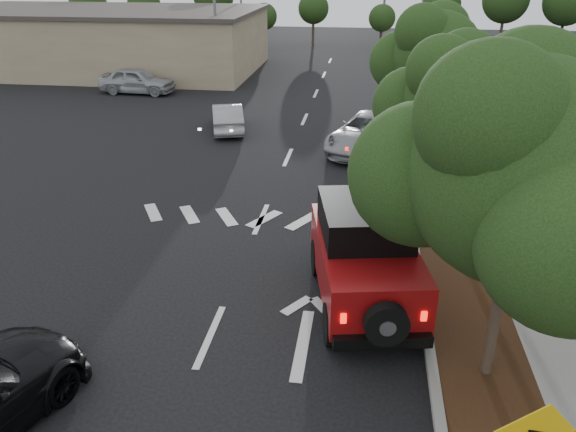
# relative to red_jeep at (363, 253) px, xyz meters

# --- Properties ---
(ground) EXTENTS (120.00, 120.00, 0.00)m
(ground) POSITION_rel_red_jeep_xyz_m (-3.16, -1.94, -1.21)
(ground) COLOR black
(ground) RESTS_ON ground
(curb) EXTENTS (0.20, 70.00, 0.15)m
(curb) POSITION_rel_red_jeep_xyz_m (1.44, 10.06, -1.14)
(curb) COLOR #9E9B93
(curb) RESTS_ON ground
(planting_strip) EXTENTS (1.80, 70.00, 0.12)m
(planting_strip) POSITION_rel_red_jeep_xyz_m (2.44, 10.06, -1.15)
(planting_strip) COLOR black
(planting_strip) RESTS_ON ground
(sidewalk) EXTENTS (2.00, 70.00, 0.12)m
(sidewalk) POSITION_rel_red_jeep_xyz_m (4.34, 10.06, -1.15)
(sidewalk) COLOR gray
(sidewalk) RESTS_ON ground
(hedge) EXTENTS (0.80, 70.00, 0.80)m
(hedge) POSITION_rel_red_jeep_xyz_m (5.74, 10.06, -0.81)
(hedge) COLOR black
(hedge) RESTS_ON ground
(commercial_building) EXTENTS (22.00, 12.00, 4.00)m
(commercial_building) POSITION_rel_red_jeep_xyz_m (-19.16, 28.06, 0.79)
(commercial_building) COLOR gray
(commercial_building) RESTS_ON ground
(transmission_tower) EXTENTS (7.00, 4.00, 28.00)m
(transmission_tower) POSITION_rel_red_jeep_xyz_m (2.84, 46.06, -1.21)
(transmission_tower) COLOR slate
(transmission_tower) RESTS_ON ground
(street_tree_near) EXTENTS (3.80, 3.80, 5.92)m
(street_tree_near) POSITION_rel_red_jeep_xyz_m (2.44, -2.44, -1.21)
(street_tree_near) COLOR black
(street_tree_near) RESTS_ON ground
(street_tree_mid) EXTENTS (3.20, 3.20, 5.32)m
(street_tree_mid) POSITION_rel_red_jeep_xyz_m (2.44, 4.56, -1.21)
(street_tree_mid) COLOR black
(street_tree_mid) RESTS_ON ground
(street_tree_far) EXTENTS (3.40, 3.40, 5.62)m
(street_tree_far) POSITION_rel_red_jeep_xyz_m (2.44, 11.06, -1.21)
(street_tree_far) COLOR black
(street_tree_far) RESTS_ON ground
(light_pole_a) EXTENTS (2.00, 0.22, 9.00)m
(light_pole_a) POSITION_rel_red_jeep_xyz_m (-9.66, 24.06, -1.21)
(light_pole_a) COLOR slate
(light_pole_a) RESTS_ON ground
(light_pole_b) EXTENTS (2.00, 0.22, 9.00)m
(light_pole_b) POSITION_rel_red_jeep_xyz_m (-10.66, 36.06, -1.21)
(light_pole_b) COLOR slate
(light_pole_b) RESTS_ON ground
(red_jeep) EXTENTS (2.81, 4.85, 2.39)m
(red_jeep) POSITION_rel_red_jeep_xyz_m (0.00, 0.00, 0.00)
(red_jeep) COLOR black
(red_jeep) RESTS_ON ground
(silver_suv_ahead) EXTENTS (3.95, 5.84, 1.49)m
(silver_suv_ahead) POSITION_rel_red_jeep_xyz_m (0.04, 11.46, -0.47)
(silver_suv_ahead) COLOR #9B9EA2
(silver_suv_ahead) RESTS_ON ground
(silver_sedan_oncoming) EXTENTS (2.36, 4.09, 1.28)m
(silver_sedan_oncoming) POSITION_rel_red_jeep_xyz_m (-6.49, 13.54, -0.57)
(silver_sedan_oncoming) COLOR #9EA0A5
(silver_sedan_oncoming) RESTS_ON ground
(parked_suv) EXTENTS (4.56, 2.08, 1.52)m
(parked_suv) POSITION_rel_red_jeep_xyz_m (-13.72, 20.64, -0.45)
(parked_suv) COLOR #A5A9AD
(parked_suv) RESTS_ON ground
(terracotta_planter) EXTENTS (0.69, 0.69, 1.21)m
(terracotta_planter) POSITION_rel_red_jeep_xyz_m (5.16, 1.73, -0.40)
(terracotta_planter) COLOR brown
(terracotta_planter) RESTS_ON ground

